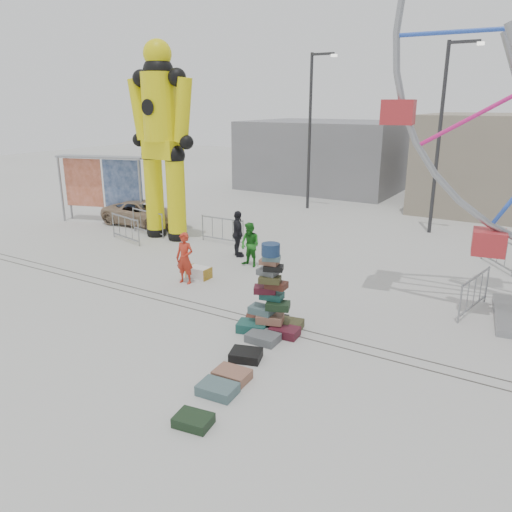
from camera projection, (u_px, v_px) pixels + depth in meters
The scene contains 25 objects.
ground at pixel (200, 322), 13.28m from camera, with size 90.00×90.00×0.00m, color #9E9E99.
track_line_near at pixel (213, 314), 13.77m from camera, with size 40.00×0.04×0.01m, color #47443F.
track_line_far at pixel (221, 309), 14.10m from camera, with size 40.00×0.04×0.01m, color #47443F.
building_left at pixel (326, 155), 33.58m from camera, with size 10.00×8.00×4.40m, color gray.
lamp_post_right at pixel (442, 130), 21.05m from camera, with size 1.41×0.25×8.00m.
lamp_post_left at pixel (312, 124), 26.14m from camera, with size 1.41×0.25×8.00m.
suitcase_tower at pixel (270, 307), 12.62m from camera, with size 1.71×1.49×2.33m.
crash_test_dummy at pixel (162, 135), 20.27m from camera, with size 3.23×1.44×8.21m.
banner_scaffold at pixel (102, 173), 23.66m from camera, with size 4.40×1.99×3.17m.
steamer_trunk at pixel (199, 272), 16.59m from camera, with size 0.79×0.45×0.37m, color silver.
row_case_0 at pixel (277, 323), 12.95m from camera, with size 0.78×0.47×0.23m, color #3F3D1F.
row_case_1 at pixel (263, 338), 12.18m from camera, with size 0.77×0.55×0.21m, color slate.
row_case_2 at pixel (246, 355), 11.34m from camera, with size 0.70×0.55×0.21m, color black.
row_case_3 at pixel (232, 375), 10.51m from camera, with size 0.75×0.53×0.22m, color #925F4A.
row_case_4 at pixel (218, 389), 9.99m from camera, with size 0.77×0.55×0.22m, color #4A666A.
row_case_5 at pixel (193, 420), 9.04m from camera, with size 0.67×0.50×0.19m, color #1A2F1B.
barricade_dummy_a at pixel (148, 223), 21.86m from camera, with size 2.00×0.10×1.10m, color gray, non-canonical shape.
barricade_dummy_b at pixel (125, 229), 20.78m from camera, with size 2.00×0.10×1.10m, color gray, non-canonical shape.
barricade_dummy_c at pixel (222, 230), 20.53m from camera, with size 2.00×0.10×1.10m, color gray, non-canonical shape.
barricade_wheel_front at pixel (474, 294), 13.77m from camera, with size 2.00×0.10×1.10m, color gray, non-canonical shape.
barricade_wheel_back at pixel (498, 252), 17.53m from camera, with size 2.00×0.10×1.10m, color gray, non-canonical shape.
pedestrian_red at pixel (185, 258), 15.93m from camera, with size 0.61×0.40×1.67m, color #B52B19.
pedestrian_green at pixel (250, 245), 17.58m from camera, with size 0.77×0.60×1.58m, color #1C6E1B.
pedestrian_black at pixel (238, 234), 18.69m from camera, with size 1.03×0.43×1.76m, color black.
parked_suv at pixel (144, 213), 23.58m from camera, with size 1.90×4.12×1.14m, color #9B8064.
Camera 1 is at (7.57, -9.64, 5.62)m, focal length 35.00 mm.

